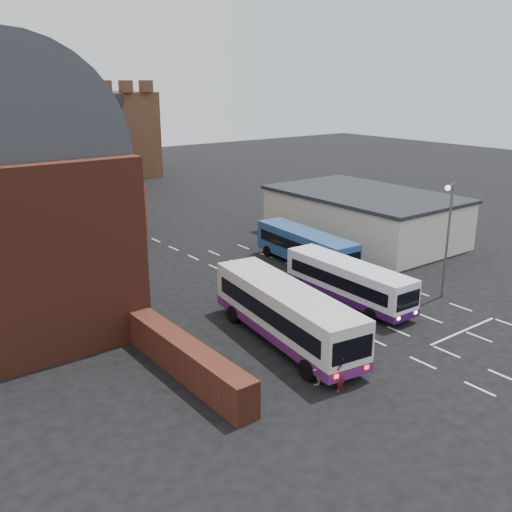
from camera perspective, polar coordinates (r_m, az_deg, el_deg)
ground at (r=32.76m, az=10.72°, el=-7.84°), size 180.00×180.00×0.00m
forecourt_wall at (r=27.90m, az=-6.91°, el=-10.25°), size 1.20×10.00×1.80m
cream_building at (r=51.57m, az=10.69°, el=4.00°), size 10.40×16.40×4.25m
brick_terrace at (r=68.08m, az=-23.22°, el=8.95°), size 22.00×10.00×11.00m
castle_keep at (r=90.49m, az=-19.10°, el=11.45°), size 22.00×22.00×12.00m
bus_white_outbound at (r=30.83m, az=2.96°, el=-5.44°), size 4.11×11.66×3.11m
bus_white_inbound at (r=36.76m, az=9.20°, el=-2.31°), size 2.60×9.67×2.62m
bus_blue at (r=43.56m, az=4.97°, el=1.03°), size 3.09×10.07×2.71m
bus_red_double at (r=56.31m, az=-14.88°, el=5.33°), size 3.45×12.51×4.97m
street_lamp at (r=38.06m, az=18.60°, el=2.48°), size 1.47×0.71×7.63m
pedestrian_red at (r=26.86m, az=8.41°, el=-11.47°), size 0.77×0.65×1.80m
pedestrian_beige at (r=27.28m, az=6.10°, el=-11.08°), size 0.99×0.90×1.65m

